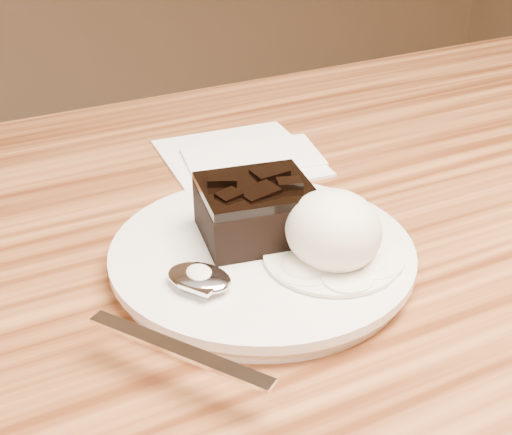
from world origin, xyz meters
name	(u,v)px	position (x,y,z in m)	size (l,w,h in m)	color
plate	(262,258)	(-0.11, 0.00, 0.76)	(0.23, 0.23, 0.02)	white
brownie	(256,214)	(-0.11, 0.02, 0.79)	(0.08, 0.07, 0.04)	black
ice_cream_scoop	(333,230)	(-0.07, -0.04, 0.79)	(0.07, 0.07, 0.06)	white
melt_puddle	(332,258)	(-0.07, -0.04, 0.77)	(0.10, 0.10, 0.00)	silver
spoon	(199,280)	(-0.17, -0.02, 0.77)	(0.04, 0.19, 0.01)	silver
napkin	(239,157)	(-0.04, 0.19, 0.75)	(0.14, 0.14, 0.01)	white
crumb_a	(291,225)	(-0.08, 0.02, 0.77)	(0.01, 0.01, 0.00)	black
crumb_b	(352,271)	(-0.07, -0.06, 0.77)	(0.01, 0.01, 0.00)	black
crumb_c	(231,259)	(-0.14, 0.00, 0.77)	(0.01, 0.00, 0.00)	black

